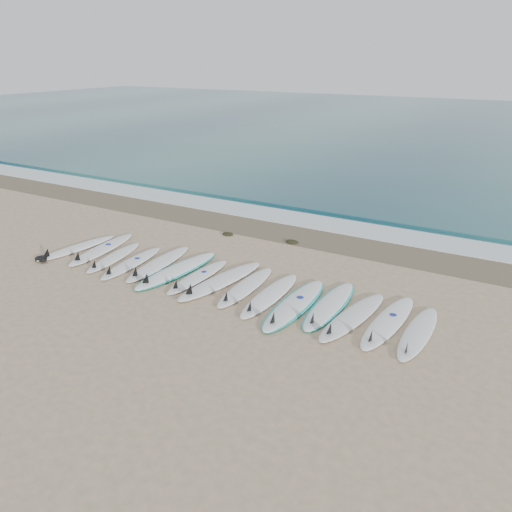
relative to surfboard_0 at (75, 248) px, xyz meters
The scene contains 23 objects.
ground 4.82m from the surfboard_0, ahead, with size 120.00×120.00×0.00m, color tan.
ocean 33.05m from the surfboard_0, 81.62° to the left, with size 120.00×55.00×0.03m, color #20585E.
wet_sand_band 6.46m from the surfboard_0, 41.74° to the left, with size 120.00×1.80×0.01m, color brown.
foam_band 7.46m from the surfboard_0, 49.79° to the left, with size 120.00×1.40×0.04m, color silver.
wave_crest 8.66m from the surfboard_0, 56.21° to the left, with size 120.00×1.00×0.10m, color #20585E.
surfboard_0 is the anchor object (origin of this frame).
surfboard_1 0.77m from the surfboard_0, 21.26° to the left, with size 0.96×2.81×0.35m.
surfboard_2 1.45m from the surfboard_0, ahead, with size 0.87×2.38×0.30m.
surfboard_3 2.14m from the surfboard_0, ahead, with size 0.74×2.49×0.31m.
surfboard_4 2.81m from the surfboard_0, ahead, with size 0.79×2.74×0.35m.
surfboard_5 3.48m from the surfboard_0, ahead, with size 0.95×2.97×0.37m.
surfboard_6 4.17m from the surfboard_0, ahead, with size 0.52×2.40×0.31m.
surfboard_7 4.81m from the surfboard_0, ahead, with size 1.05×2.96×0.37m.
surfboard_8 5.51m from the surfboard_0, ahead, with size 0.59×2.51×0.32m.
surfboard_9 6.22m from the surfboard_0, ahead, with size 0.56×2.59×0.33m.
surfboard_10 6.90m from the surfboard_0, ahead, with size 0.69×2.84×0.36m.
surfboard_11 7.59m from the surfboard_0, ahead, with size 0.65×2.63×0.33m.
surfboard_12 8.20m from the surfboard_0, ahead, with size 0.95×2.70×0.34m.
surfboard_13 8.91m from the surfboard_0, ahead, with size 0.75×2.69×0.34m.
surfboard_14 9.55m from the surfboard_0, ahead, with size 0.56×2.41×0.31m.
seaweed_near 4.46m from the surfboard_0, 46.36° to the left, with size 0.36×0.28×0.07m, color black.
seaweed_far 6.23m from the surfboard_0, 35.11° to the left, with size 0.39×0.31×0.08m, color black.
leash_coil 1.01m from the surfboard_0, 98.88° to the right, with size 0.46×0.36×0.11m.
Camera 1 is at (6.20, -9.10, 5.16)m, focal length 35.00 mm.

